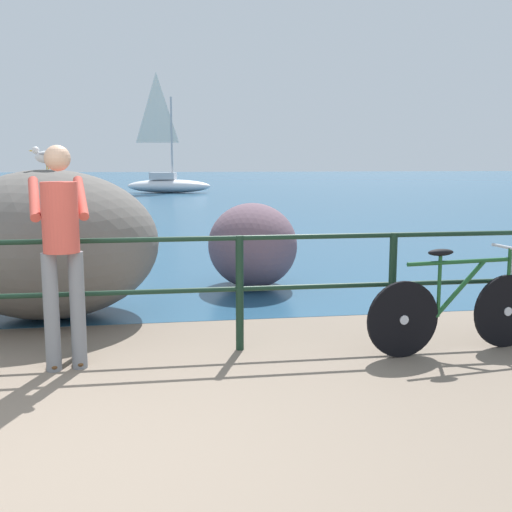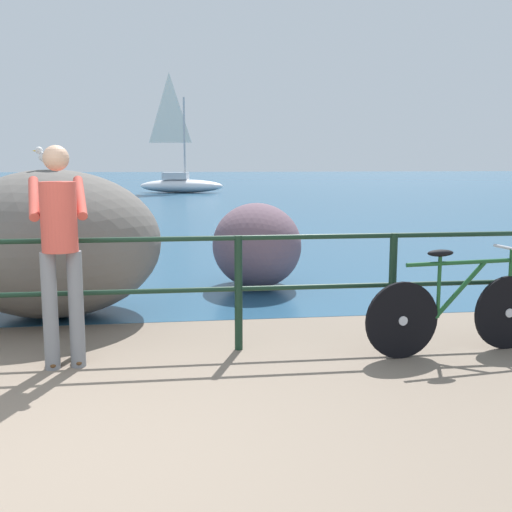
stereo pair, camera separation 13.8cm
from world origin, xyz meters
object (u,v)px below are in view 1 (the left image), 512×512
sailboat (168,179)px  breakwater_boulder_right (252,245)px  bicycle (472,299)px  breakwater_boulder_main (50,244)px  seagull (47,156)px  person_at_railing (61,247)px

sailboat → breakwater_boulder_right: bearing=-75.1°
breakwater_boulder_right → sailboat: bearing=91.7°
bicycle → breakwater_boulder_main: size_ratio=0.74×
bicycle → breakwater_boulder_main: breakwater_boulder_main is taller
seagull → breakwater_boulder_right: bearing=-138.6°
sailboat → bicycle: bearing=-72.2°
bicycle → breakwater_boulder_right: breakwater_boulder_right is taller
bicycle → sailboat: sailboat is taller
breakwater_boulder_main → breakwater_boulder_right: size_ratio=1.61×
bicycle → person_at_railing: size_ratio=0.95×
breakwater_boulder_main → sailboat: bearing=86.5°
person_at_railing → seagull: (-0.37, 1.71, 0.72)m
bicycle → breakwater_boulder_main: bearing=147.0°
person_at_railing → sailboat: sailboat is taller
bicycle → breakwater_boulder_main: 4.26m
breakwater_boulder_right → seagull: 2.91m
person_at_railing → breakwater_boulder_right: size_ratio=1.26×
breakwater_boulder_main → seagull: 0.93m
breakwater_boulder_main → person_at_railing: bearing=-77.7°
breakwater_boulder_main → seagull: (0.02, -0.05, 0.93)m
bicycle → sailboat: (-2.23, 27.92, 0.24)m
seagull → sailboat: bearing=-81.1°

